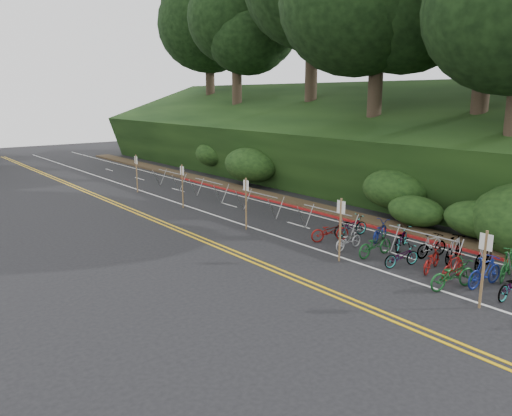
{
  "coord_description": "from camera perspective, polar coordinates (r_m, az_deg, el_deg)",
  "views": [
    {
      "loc": [
        -13.37,
        -7.52,
        6.31
      ],
      "look_at": [
        0.3,
        9.85,
        1.3
      ],
      "focal_mm": 35.0,
      "sensor_mm": 36.0,
      "label": 1
    }
  ],
  "objects": [
    {
      "name": "bike_valet",
      "position": [
        19.86,
        20.93,
        -5.18
      ],
      "size": [
        3.43,
        11.94,
        1.08
      ],
      "color": "maroon",
      "rests_on": "ground"
    },
    {
      "name": "signposts_rest",
      "position": [
        26.12,
        -5.12,
        1.95
      ],
      "size": [
        0.08,
        18.4,
        2.5
      ],
      "color": "brown",
      "rests_on": "ground"
    },
    {
      "name": "bike_racks_rest",
      "position": [
        26.82,
        0.37,
        1.03
      ],
      "size": [
        1.14,
        23.0,
        1.17
      ],
      "color": "gray",
      "rests_on": "ground"
    },
    {
      "name": "red_curb",
      "position": [
        28.0,
        5.98,
        -0.22
      ],
      "size": [
        0.25,
        28.0,
        0.1
      ],
      "primitive_type": "cube",
      "color": "maroon",
      "rests_on": "ground"
    },
    {
      "name": "tree_cluster",
      "position": [
        37.97,
        -0.17,
        21.46
      ],
      "size": [
        32.98,
        54.48,
        19.34
      ],
      "color": "#2D2319",
      "rests_on": "ground"
    },
    {
      "name": "bike_front",
      "position": [
        17.92,
        21.54,
        -7.07
      ],
      "size": [
        1.07,
        2.01,
        1.0
      ],
      "primitive_type": "imported",
      "rotation": [
        0.0,
        0.0,
        1.35
      ],
      "color": "#144C1E",
      "rests_on": "ground"
    },
    {
      "name": "road_markings",
      "position": [
        23.38,
        0.27,
        -2.88
      ],
      "size": [
        7.47,
        80.0,
        0.01
      ],
      "color": "gold",
      "rests_on": "ground"
    },
    {
      "name": "signpost_near",
      "position": [
        16.4,
        24.58,
        -5.87
      ],
      "size": [
        0.08,
        0.4,
        2.43
      ],
      "color": "brown",
      "rests_on": "ground"
    },
    {
      "name": "ground",
      "position": [
        16.59,
        21.04,
        -10.48
      ],
      "size": [
        120.0,
        120.0,
        0.0
      ],
      "primitive_type": "plane",
      "color": "black",
      "rests_on": "ground"
    },
    {
      "name": "embankment",
      "position": [
        37.59,
        6.57,
        6.97
      ],
      "size": [
        14.3,
        48.14,
        9.11
      ],
      "color": "black",
      "rests_on": "ground"
    }
  ]
}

